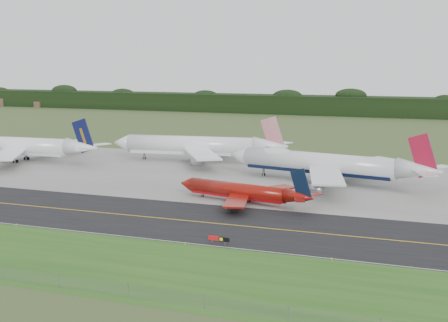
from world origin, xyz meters
TOP-DOWN VIEW (x-y plane):
  - ground at (0.00, 0.00)m, footprint 600.00×600.00m
  - grass_verge at (0.00, -35.00)m, footprint 400.00×30.00m
  - taxiway at (0.00, -4.00)m, footprint 400.00×32.00m
  - apron at (0.00, 51.00)m, footprint 400.00×78.00m
  - taxiway_centreline at (0.00, -4.00)m, footprint 400.00×0.40m
  - taxiway_edge_line at (0.00, -19.50)m, footprint 400.00×0.25m
  - perimeter_fence at (0.00, -48.00)m, footprint 320.00×0.10m
  - horizon_treeline at (0.00, 273.76)m, footprint 700.00×25.00m
  - jet_ba_747 at (16.02, 48.63)m, footprint 63.03×51.50m
  - jet_red_737 at (2.36, 16.70)m, footprint 36.99×29.69m
  - jet_navy_gold at (-90.20, 50.78)m, footprint 60.34×52.55m
  - jet_star_tail at (-31.67, 71.06)m, footprint 61.72×51.28m
  - taxiway_sign at (8.84, -18.01)m, footprint 4.40×0.64m
  - edge_marker_left at (-35.60, -20.50)m, footprint 0.16×0.16m
  - edge_marker_center at (3.03, -20.50)m, footprint 0.16×0.16m
  - edge_marker_right at (30.78, -20.50)m, footprint 0.16×0.16m

SIDE VIEW (x-z plane):
  - ground at x=0.00m, z-range 0.00..0.00m
  - grass_verge at x=0.00m, z-range 0.00..0.01m
  - apron at x=0.00m, z-range 0.00..0.01m
  - taxiway at x=0.00m, z-range 0.00..0.02m
  - taxiway_centreline at x=0.00m, z-range 0.03..0.03m
  - taxiway_edge_line at x=0.00m, z-range 0.03..0.03m
  - edge_marker_left at x=-35.60m, z-range 0.00..0.50m
  - edge_marker_center at x=3.03m, z-range 0.00..0.50m
  - edge_marker_right at x=30.78m, z-range 0.00..0.50m
  - taxiway_sign at x=8.84m, z-range 0.30..1.77m
  - perimeter_fence at x=0.00m, z-range -158.90..161.10m
  - jet_red_737 at x=2.36m, z-range -2.25..7.80m
  - jet_navy_gold at x=-90.20m, z-range -2.67..12.91m
  - jet_ba_747 at x=16.02m, z-range -2.54..13.38m
  - jet_star_tail at x=-31.67m, z-range -2.71..13.56m
  - horizon_treeline at x=0.00m, z-range -0.53..11.47m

